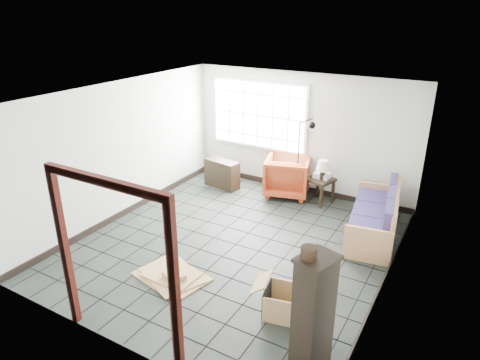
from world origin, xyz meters
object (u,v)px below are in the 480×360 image
Objects in this scene: futon_sofa at (377,219)px; armchair at (288,174)px; tall_shelf at (313,320)px; side_table at (320,183)px.

futon_sofa is 2.29m from armchair.
armchair is 5.01m from tall_shelf.
tall_shelf is (2.26, -4.46, 0.32)m from armchair.
armchair is (-2.12, 0.85, 0.15)m from futon_sofa.
futon_sofa is 1.34× the size of tall_shelf.
side_table is at bearing 160.48° from armchair.
tall_shelf is at bearing 101.39° from armchair.
side_table is (-1.36, 0.79, 0.13)m from futon_sofa.
side_table is (0.76, -0.05, -0.02)m from armchair.
futon_sofa is at bearing -30.26° from side_table.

